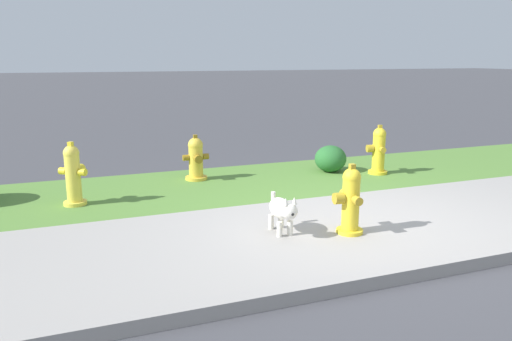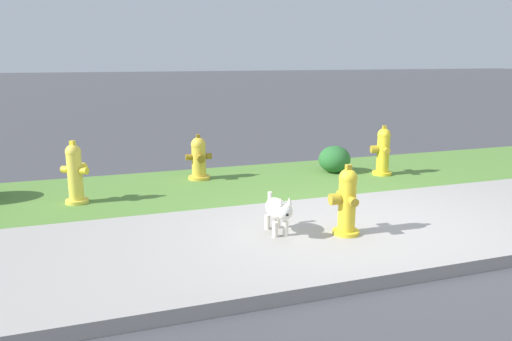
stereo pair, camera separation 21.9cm
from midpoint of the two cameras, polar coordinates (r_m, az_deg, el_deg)
The scene contains 10 objects.
ground_plane at distance 5.62m, azimuth 11.09°, elevation -6.30°, with size 120.00×120.00×0.00m, color #424247.
sidewalk_pavement at distance 5.61m, azimuth 11.09°, elevation -6.26°, with size 18.00×2.39×0.01m, color #9E9993.
grass_verge at distance 7.59m, azimuth 1.87°, elevation -0.98°, with size 18.00×2.24×0.01m, color #568438.
street_curb at distance 4.64m, azimuth 19.57°, elevation -10.23°, with size 18.00×0.16×0.12m, color #9E9993.
fire_hydrant_mid_block at distance 8.08m, azimuth 13.06°, elevation 2.24°, with size 0.36×0.38×0.78m.
fire_hydrant_near_corner at distance 6.64m, azimuth -21.05°, elevation -0.45°, with size 0.35×0.33×0.81m.
fire_hydrant_far_end at distance 5.26m, azimuth 9.55°, elevation -3.43°, with size 0.33×0.37×0.75m.
fire_hydrant_at_driveway at distance 7.56m, azimuth -7.71°, elevation 1.36°, with size 0.39×0.37×0.69m.
small_white_dog at distance 5.20m, azimuth 1.81°, elevation -4.55°, with size 0.22×0.58×0.46m.
shrub_bush_near_lamp at distance 8.11m, azimuth 7.75°, elevation 1.34°, with size 0.51×0.51×0.43m.
Camera 1 is at (-2.96, -4.44, 1.82)m, focal length 35.00 mm.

